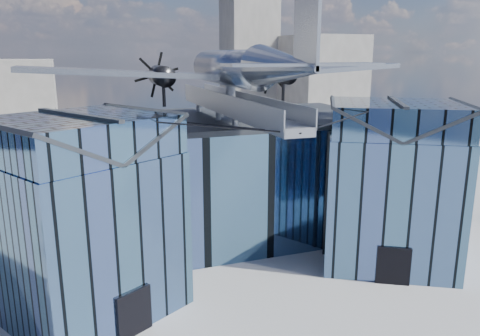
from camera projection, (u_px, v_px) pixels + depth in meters
name	position (u px, v px, depth m)	size (l,w,h in m)	color
ground_plane	(250.00, 274.00, 32.63)	(120.00, 120.00, 0.00)	gray
museum	(223.00, 178.00, 36.61)	(32.88, 24.50, 17.60)	#45658E
bg_towers	(148.00, 84.00, 76.80)	(77.00, 24.50, 26.00)	gray
tree_side_e	(401.00, 160.00, 53.60)	(3.32, 3.32, 4.56)	black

